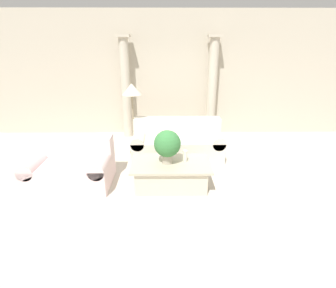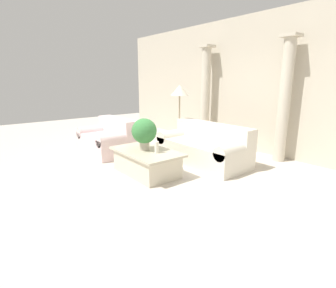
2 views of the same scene
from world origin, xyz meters
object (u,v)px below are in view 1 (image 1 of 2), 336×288
object	(u,v)px
coffee_table	(171,174)
loveseat	(71,166)
sofa_long	(177,142)
floor_lamp	(132,93)
potted_plant	(167,144)

from	to	relation	value
coffee_table	loveseat	bearing A→B (deg)	176.05
sofa_long	loveseat	xyz separation A→B (m)	(-1.97, -1.23, 0.01)
sofa_long	floor_lamp	size ratio (longest dim) A/B	1.23
coffee_table	floor_lamp	xyz separation A→B (m)	(-0.82, 1.51, 1.17)
sofa_long	potted_plant	xyz separation A→B (m)	(-0.23, -1.35, 0.46)
sofa_long	floor_lamp	bearing A→B (deg)	171.08
potted_plant	floor_lamp	distance (m)	1.79
sofa_long	loveseat	size ratio (longest dim) A/B	1.38
coffee_table	floor_lamp	distance (m)	2.08
loveseat	coffee_table	distance (m)	1.81
sofa_long	floor_lamp	world-z (taller)	floor_lamp
floor_lamp	coffee_table	bearing A→B (deg)	-61.65
floor_lamp	loveseat	bearing A→B (deg)	-125.28
coffee_table	sofa_long	bearing A→B (deg)	82.81
loveseat	potted_plant	world-z (taller)	potted_plant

